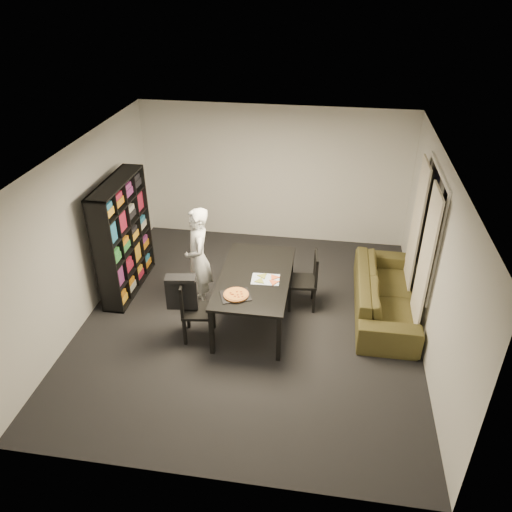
% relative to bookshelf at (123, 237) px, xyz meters
% --- Properties ---
extents(room, '(5.01, 5.51, 2.61)m').
position_rel_bookshelf_xyz_m(room, '(2.16, -0.60, 0.35)').
color(room, black).
rests_on(room, ground).
extents(window_pane, '(0.02, 1.40, 1.60)m').
position_rel_bookshelf_xyz_m(window_pane, '(4.64, -0.00, 0.55)').
color(window_pane, black).
rests_on(window_pane, room).
extents(window_frame, '(0.03, 1.52, 1.72)m').
position_rel_bookshelf_xyz_m(window_frame, '(4.64, -0.00, 0.55)').
color(window_frame, white).
rests_on(window_frame, room).
extents(curtain_left, '(0.03, 0.70, 2.25)m').
position_rel_bookshelf_xyz_m(curtain_left, '(4.56, -0.52, 0.20)').
color(curtain_left, silver).
rests_on(curtain_left, room).
extents(curtain_right, '(0.03, 0.70, 2.25)m').
position_rel_bookshelf_xyz_m(curtain_right, '(4.56, 0.52, 0.20)').
color(curtain_right, silver).
rests_on(curtain_right, room).
extents(bookshelf, '(0.35, 1.50, 1.90)m').
position_rel_bookshelf_xyz_m(bookshelf, '(0.00, 0.00, 0.00)').
color(bookshelf, black).
rests_on(bookshelf, room).
extents(dining_table, '(1.03, 1.85, 0.77)m').
position_rel_bookshelf_xyz_m(dining_table, '(2.21, -0.53, -0.25)').
color(dining_table, black).
rests_on(dining_table, room).
extents(chair_left, '(0.50, 0.50, 0.95)m').
position_rel_bookshelf_xyz_m(chair_left, '(1.40, -1.08, -0.41)').
color(chair_left, black).
rests_on(chair_left, room).
extents(chair_right, '(0.48, 0.48, 0.94)m').
position_rel_bookshelf_xyz_m(chair_right, '(2.98, -0.07, -0.41)').
color(chair_right, black).
rests_on(chair_right, room).
extents(draped_jacket, '(0.45, 0.24, 0.53)m').
position_rel_bookshelf_xyz_m(draped_jacket, '(1.27, -1.10, -0.17)').
color(draped_jacket, black).
rests_on(draped_jacket, chair_left).
extents(person, '(0.58, 0.71, 1.66)m').
position_rel_bookshelf_xyz_m(person, '(1.30, -0.27, -0.12)').
color(person, white).
rests_on(person, room).
extents(baking_tray, '(0.49, 0.44, 0.01)m').
position_rel_bookshelf_xyz_m(baking_tray, '(2.03, -1.08, -0.17)').
color(baking_tray, black).
rests_on(baking_tray, dining_table).
extents(pepperoni_pizza, '(0.35, 0.35, 0.03)m').
position_rel_bookshelf_xyz_m(pepperoni_pizza, '(2.04, -1.08, -0.15)').
color(pepperoni_pizza, '#A96231').
rests_on(pepperoni_pizza, dining_table).
extents(kitchen_towel, '(0.41, 0.32, 0.01)m').
position_rel_bookshelf_xyz_m(kitchen_towel, '(2.38, -0.61, -0.17)').
color(kitchen_towel, white).
rests_on(kitchen_towel, dining_table).
extents(pizza_slices, '(0.43, 0.39, 0.01)m').
position_rel_bookshelf_xyz_m(pizza_slices, '(2.41, -0.61, -0.16)').
color(pizza_slices, gold).
rests_on(pizza_slices, dining_table).
extents(sofa, '(0.88, 2.24, 0.66)m').
position_rel_bookshelf_xyz_m(sofa, '(4.17, -0.04, -0.62)').
color(sofa, '#3A3317').
rests_on(sofa, room).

